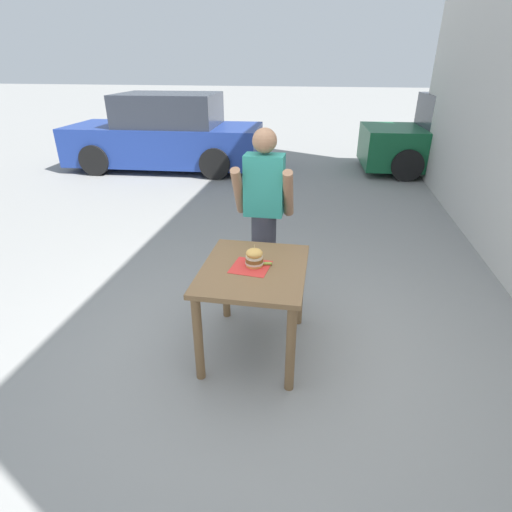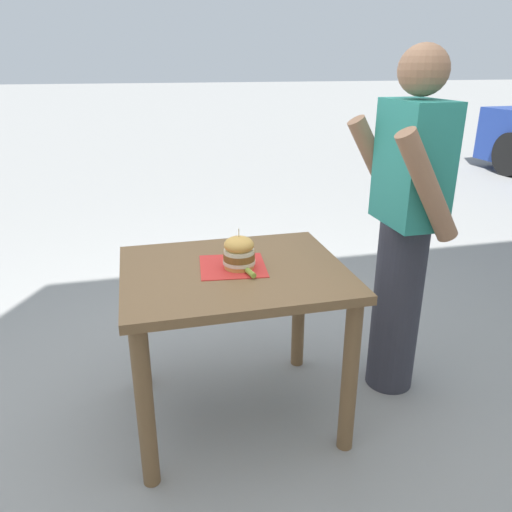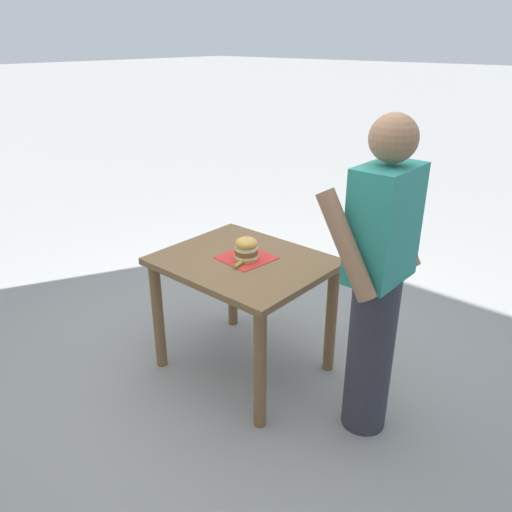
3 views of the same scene
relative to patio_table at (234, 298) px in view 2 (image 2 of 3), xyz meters
name	(u,v)px [view 2 (image 2 of 3)]	position (x,y,z in m)	size (l,w,h in m)	color
ground_plane	(236,412)	(0.00, 0.00, -0.63)	(80.00, 80.00, 0.00)	gray
patio_table	(234,298)	(0.00, 0.00, 0.00)	(0.80, 0.97, 0.77)	brown
serving_paper	(233,266)	(-0.02, 0.00, 0.14)	(0.29, 0.29, 0.00)	red
sandwich	(239,252)	(0.00, 0.02, 0.22)	(0.14, 0.14, 0.18)	gold
pickle_spear	(250,273)	(0.10, 0.05, 0.16)	(0.02, 0.02, 0.07)	#8EA83D
diner_across_table	(405,226)	(-0.05, 0.84, 0.26)	(0.55, 0.35, 1.69)	#33333D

